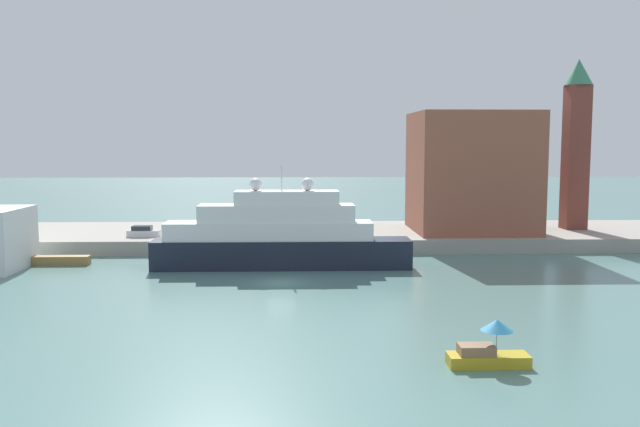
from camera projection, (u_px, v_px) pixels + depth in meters
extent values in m
plane|color=slate|center=(281.00, 283.00, 64.78)|extent=(400.00, 400.00, 0.00)
cube|color=gray|center=(285.00, 236.00, 90.69)|extent=(110.00, 20.31, 1.73)
cube|color=black|center=(282.00, 254.00, 72.47)|extent=(27.57, 4.26, 3.08)
cube|color=white|center=(269.00, 231.00, 72.17)|extent=(22.06, 3.92, 1.90)
cube|color=white|center=(277.00, 213.00, 72.00)|extent=(16.54, 3.58, 1.85)
cube|color=white|center=(287.00, 198.00, 71.86)|extent=(11.03, 3.23, 1.47)
cylinder|color=silver|center=(282.00, 178.00, 71.63)|extent=(0.16, 0.16, 2.69)
sphere|color=white|center=(308.00, 184.00, 71.79)|extent=(1.37, 1.37, 1.37)
sphere|color=white|center=(256.00, 184.00, 71.60)|extent=(1.37, 1.37, 1.37)
cube|color=#B7991E|center=(488.00, 360.00, 40.61)|extent=(4.86, 1.62, 0.73)
cube|color=#8C6647|center=(476.00, 350.00, 40.52)|extent=(2.14, 1.29, 0.59)
cylinder|color=#B2B2B2|center=(497.00, 342.00, 40.52)|extent=(0.06, 0.06, 1.45)
cone|color=teal|center=(497.00, 325.00, 40.41)|extent=(1.95, 1.95, 0.68)
cube|color=olive|center=(62.00, 260.00, 74.28)|extent=(6.05, 1.40, 0.99)
cube|color=#93513D|center=(471.00, 172.00, 89.08)|extent=(15.23, 14.09, 15.65)
cube|color=brown|center=(575.00, 158.00, 91.01)|extent=(2.88, 2.88, 19.30)
cone|color=#387A5B|center=(579.00, 72.00, 89.83)|extent=(3.75, 3.75, 3.44)
cube|color=silver|center=(144.00, 233.00, 84.32)|extent=(3.92, 1.72, 0.79)
cube|color=#262D33|center=(142.00, 228.00, 84.24)|extent=(2.35, 1.54, 0.57)
cylinder|color=maroon|center=(179.00, 232.00, 83.51)|extent=(0.36, 0.36, 1.42)
sphere|color=tan|center=(179.00, 225.00, 83.42)|extent=(0.24, 0.24, 0.24)
cylinder|color=black|center=(314.00, 236.00, 81.50)|extent=(0.54, 0.54, 0.88)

